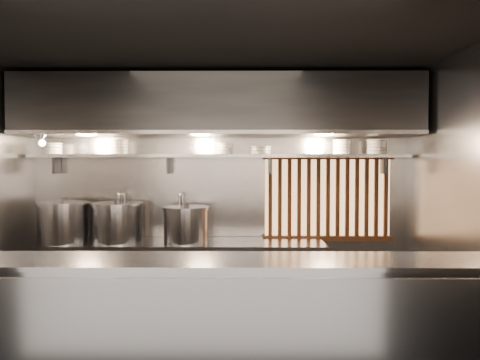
{
  "coord_description": "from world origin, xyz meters",
  "views": [
    {
      "loc": [
        0.29,
        -4.16,
        1.79
      ],
      "look_at": [
        0.25,
        0.55,
        1.62
      ],
      "focal_mm": 35.0,
      "sensor_mm": 36.0,
      "label": 1
    }
  ],
  "objects_px": {
    "pendant_bulb": "(210,149)",
    "stock_pot_left": "(64,222)",
    "heat_lamp": "(40,138)",
    "stock_pot_right": "(187,224)",
    "stock_pot_mid": "(117,222)"
  },
  "relations": [
    {
      "from": "stock_pot_left",
      "to": "stock_pot_mid",
      "type": "height_order",
      "value": "stock_pot_left"
    },
    {
      "from": "heat_lamp",
      "to": "stock_pot_right",
      "type": "relative_size",
      "value": 0.51
    },
    {
      "from": "stock_pot_right",
      "to": "stock_pot_mid",
      "type": "bearing_deg",
      "value": 178.3
    },
    {
      "from": "pendant_bulb",
      "to": "stock_pot_left",
      "type": "xyz_separation_m",
      "value": [
        -1.65,
        -0.12,
        -0.83
      ]
    },
    {
      "from": "heat_lamp",
      "to": "stock_pot_left",
      "type": "distance_m",
      "value": 0.98
    },
    {
      "from": "heat_lamp",
      "to": "stock_pot_left",
      "type": "relative_size",
      "value": 0.51
    },
    {
      "from": "heat_lamp",
      "to": "stock_pot_right",
      "type": "distance_m",
      "value": 1.83
    },
    {
      "from": "heat_lamp",
      "to": "stock_pot_mid",
      "type": "distance_m",
      "value": 1.23
    },
    {
      "from": "heat_lamp",
      "to": "pendant_bulb",
      "type": "relative_size",
      "value": 1.87
    },
    {
      "from": "pendant_bulb",
      "to": "stock_pot_right",
      "type": "distance_m",
      "value": 0.9
    },
    {
      "from": "heat_lamp",
      "to": "pendant_bulb",
      "type": "height_order",
      "value": "heat_lamp"
    },
    {
      "from": "pendant_bulb",
      "to": "stock_pot_mid",
      "type": "relative_size",
      "value": 0.3
    },
    {
      "from": "stock_pot_left",
      "to": "heat_lamp",
      "type": "bearing_deg",
      "value": -122.53
    },
    {
      "from": "pendant_bulb",
      "to": "stock_pot_left",
      "type": "relative_size",
      "value": 0.27
    },
    {
      "from": "heat_lamp",
      "to": "pendant_bulb",
      "type": "xyz_separation_m",
      "value": [
        1.8,
        0.35,
        -0.11
      ]
    }
  ]
}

